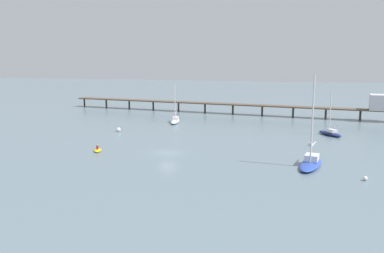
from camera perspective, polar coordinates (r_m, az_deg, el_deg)
The scene contains 9 objects.
ground_plane at distance 63.83m, azimuth -3.49°, elevation -3.75°, with size 400.00×400.00×0.00m, color slate.
pier at distance 104.50m, azimuth 13.55°, elevation 3.21°, with size 87.99×14.68×6.37m.
sailboat_blue at distance 58.25m, azimuth 16.50°, elevation -4.76°, with size 4.28×9.07×12.68m.
sailboat_navy at distance 82.24m, azimuth 19.02°, elevation -0.81°, with size 4.94×6.18×8.57m.
sailboat_white at distance 93.00m, azimuth -2.40°, elevation 0.92°, with size 2.77×7.14×9.12m.
dinghy_yellow at distance 66.51m, azimuth -13.24°, elevation -3.26°, with size 2.00×2.77×1.14m.
mooring_buoy_outer at distance 83.01m, azimuth -10.38°, elevation -0.44°, with size 0.86×0.86×0.86m, color silver.
mooring_buoy_far at distance 53.96m, azimuth 23.34°, elevation -6.77°, with size 0.56×0.56×0.56m, color silver.
mooring_buoy_mid at distance 71.89m, azimuth 16.46°, elevation -2.34°, with size 0.66×0.66×0.66m, color silver.
Camera 1 is at (18.42, -59.28, 14.88)m, focal length 37.62 mm.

